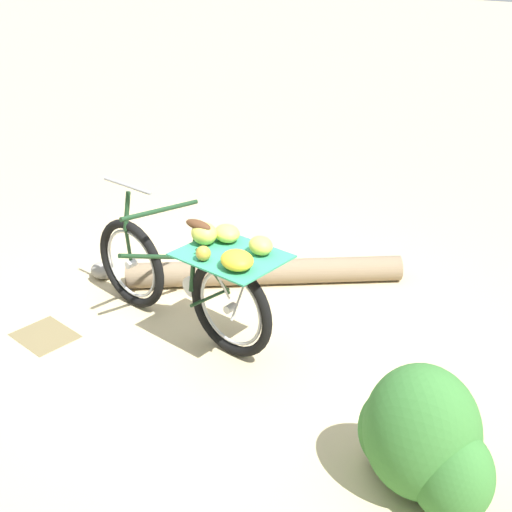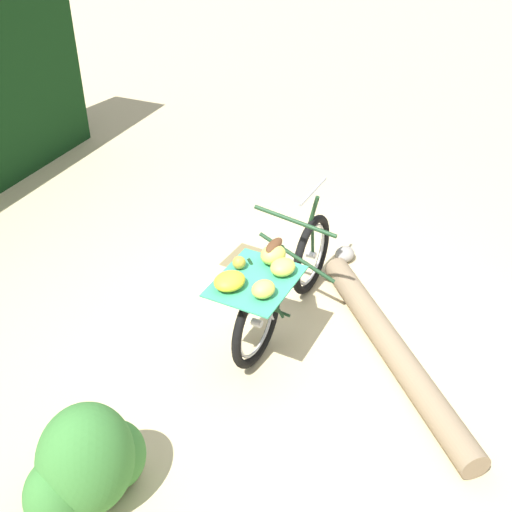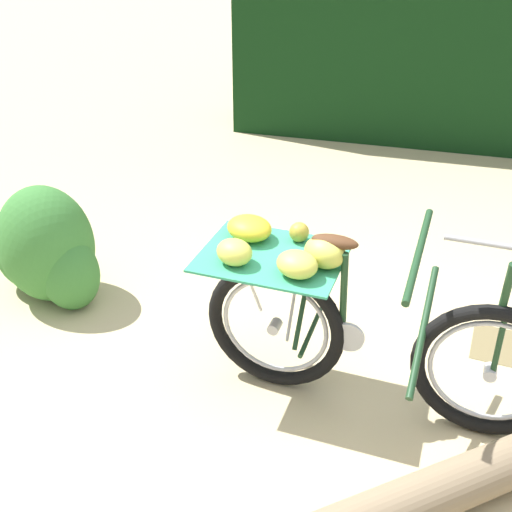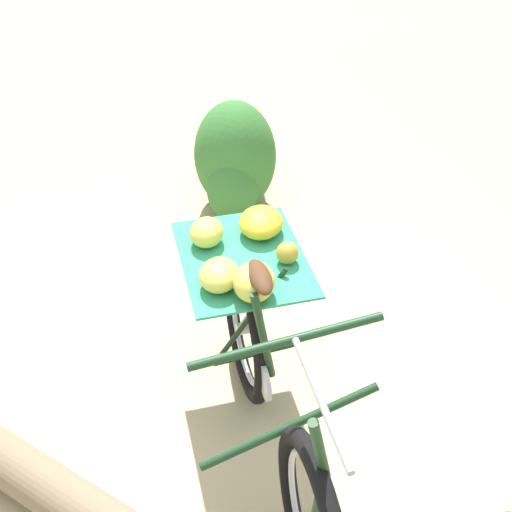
% 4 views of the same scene
% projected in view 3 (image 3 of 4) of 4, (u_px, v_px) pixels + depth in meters
% --- Properties ---
extents(ground_plane, '(60.00, 60.00, 0.00)m').
position_uv_depth(ground_plane, '(329.00, 401.00, 3.34)').
color(ground_plane, '#C6B284').
extents(foliage_hedge, '(4.58, 1.34, 2.37)m').
position_uv_depth(foliage_hedge, '(468.00, 20.00, 6.23)').
color(foliage_hedge, black).
rests_on(foliage_hedge, ground_plane).
extents(bicycle, '(1.78, 0.71, 1.03)m').
position_uv_depth(bicycle, '(354.00, 323.00, 3.11)').
color(bicycle, black).
rests_on(bicycle, ground_plane).
extents(shrub_cluster, '(0.80, 0.55, 0.76)m').
position_uv_depth(shrub_cluster, '(46.00, 250.00, 4.04)').
color(shrub_cluster, '#387533').
rests_on(shrub_cluster, ground_plane).
extents(leaf_litter_patch, '(0.44, 0.36, 0.01)m').
position_uv_depth(leaf_litter_patch, '(511.00, 348.00, 3.72)').
color(leaf_litter_patch, olive).
rests_on(leaf_litter_patch, ground_plane).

